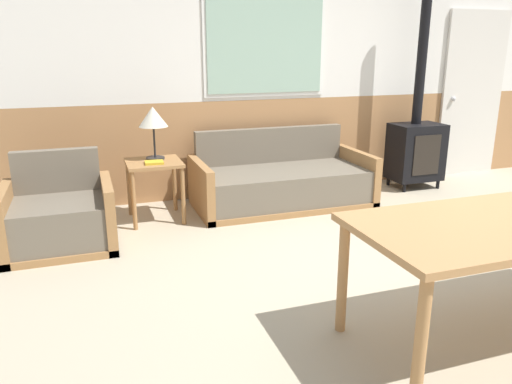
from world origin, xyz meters
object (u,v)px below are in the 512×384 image
(table_lamp, at_px, (153,119))
(side_table, at_px, (154,172))
(armchair, at_px, (60,219))
(wood_stove, at_px, (416,140))
(couch, at_px, (282,183))

(table_lamp, bearing_deg, side_table, -108.26)
(armchair, distance_m, wood_stove, 4.01)
(side_table, bearing_deg, wood_stove, 3.44)
(side_table, height_order, table_lamp, table_lamp)
(armchair, bearing_deg, couch, 2.28)
(couch, bearing_deg, side_table, -177.87)
(couch, distance_m, table_lamp, 1.50)
(table_lamp, distance_m, wood_stove, 3.09)
(side_table, relative_size, wood_stove, 0.24)
(armchair, distance_m, side_table, 0.99)
(couch, height_order, wood_stove, wood_stove)
(table_lamp, bearing_deg, armchair, -149.15)
(couch, bearing_deg, wood_stove, 4.43)
(armchair, xyz_separation_m, wood_stove, (3.94, 0.62, 0.32))
(wood_stove, bearing_deg, table_lamp, -178.20)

